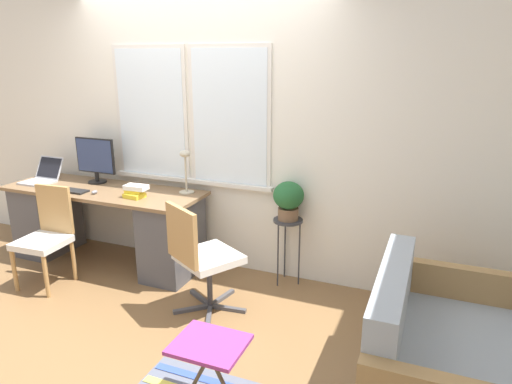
{
  "coord_description": "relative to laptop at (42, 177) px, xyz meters",
  "views": [
    {
      "loc": [
        2.06,
        -2.99,
        1.96
      ],
      "look_at": [
        0.78,
        0.16,
        0.95
      ],
      "focal_mm": 32.0,
      "sensor_mm": 36.0,
      "label": 1
    }
  ],
  "objects": [
    {
      "name": "couch_loveseat",
      "position": [
        3.8,
        -0.84,
        -0.53
      ],
      "size": [
        0.82,
        1.31,
        0.81
      ],
      "rotation": [
        0.0,
        0.0,
        1.57
      ],
      "color": "#9EA8B2",
      "rests_on": "ground_plane"
    },
    {
      "name": "monitor",
      "position": [
        0.53,
        0.19,
        0.19
      ],
      "size": [
        0.44,
        0.18,
        0.45
      ],
      "color": "black",
      "rests_on": "desk"
    },
    {
      "name": "desk_lamp",
      "position": [
        1.55,
        0.21,
        0.21
      ],
      "size": [
        0.14,
        0.14,
        0.4
      ],
      "color": "#BCB299",
      "rests_on": "desk"
    },
    {
      "name": "potted_plant",
      "position": [
        2.52,
        0.27,
        -0.01
      ],
      "size": [
        0.27,
        0.27,
        0.34
      ],
      "color": "brown",
      "rests_on": "plant_stand"
    },
    {
      "name": "plant_stand",
      "position": [
        2.52,
        0.27,
        -0.27
      ],
      "size": [
        0.26,
        0.26,
        0.61
      ],
      "color": "#333338",
      "rests_on": "ground_plane"
    },
    {
      "name": "ground_plane",
      "position": [
        1.62,
        -0.31,
        -0.81
      ],
      "size": [
        14.0,
        14.0,
        0.0
      ],
      "primitive_type": "plane",
      "color": "brown"
    },
    {
      "name": "desk",
      "position": [
        0.74,
        0.02,
        -0.4
      ],
      "size": [
        1.98,
        0.66,
        0.75
      ],
      "color": "brown",
      "rests_on": "ground_plane"
    },
    {
      "name": "laptop",
      "position": [
        0.0,
        0.0,
        0.0
      ],
      "size": [
        0.3,
        0.35,
        0.23
      ],
      "color": "#B7B7BC",
      "rests_on": "desk"
    },
    {
      "name": "wall_back_with_window",
      "position": [
        1.61,
        0.42,
        0.55
      ],
      "size": [
        9.0,
        0.12,
        2.7
      ],
      "color": "white",
      "rests_on": "ground_plane"
    },
    {
      "name": "office_chair_swivel",
      "position": [
        2.05,
        -0.44,
        -0.33
      ],
      "size": [
        0.61,
        0.62,
        0.9
      ],
      "rotation": [
        0.0,
        0.0,
        2.61
      ],
      "color": "#47474C",
      "rests_on": "ground_plane"
    },
    {
      "name": "keyboard",
      "position": [
        0.5,
        -0.16,
        -0.04
      ],
      "size": [
        0.38,
        0.12,
        0.02
      ],
      "color": "black",
      "rests_on": "desk"
    },
    {
      "name": "mouse",
      "position": [
        0.78,
        -0.14,
        -0.03
      ],
      "size": [
        0.04,
        0.07,
        0.03
      ],
      "color": "slate",
      "rests_on": "desk"
    },
    {
      "name": "book_stack",
      "position": [
        1.2,
        -0.09,
        0.01
      ],
      "size": [
        0.21,
        0.15,
        0.11
      ],
      "color": "yellow",
      "rests_on": "desk"
    },
    {
      "name": "desk_chair_wooden",
      "position": [
        0.55,
        -0.53,
        -0.35
      ],
      "size": [
        0.42,
        0.43,
        0.87
      ],
      "rotation": [
        0.0,
        0.0,
        0.06
      ],
      "color": "#B2844C",
      "rests_on": "ground_plane"
    },
    {
      "name": "folding_stool",
      "position": [
        2.6,
        -1.36,
        -0.42
      ],
      "size": [
        0.4,
        0.34,
        0.43
      ],
      "color": "#93337A",
      "rests_on": "ground_plane"
    }
  ]
}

